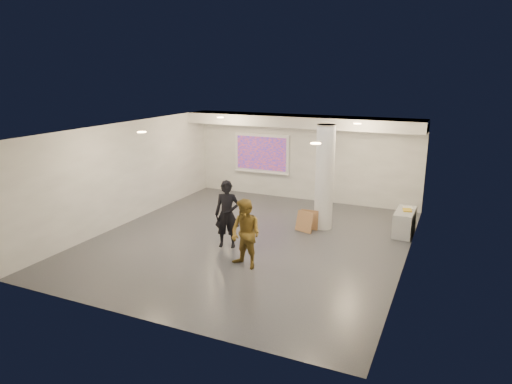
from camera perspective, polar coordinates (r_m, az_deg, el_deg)
The scene contains 20 objects.
floor at distance 12.37m, azimuth -0.76°, elevation -6.04°, with size 8.00×9.00×0.01m, color #383A40.
ceiling at distance 11.65m, azimuth -0.82°, elevation 7.89°, with size 8.00×9.00×0.01m, color white.
wall_back at distance 16.02m, azimuth 6.05°, elevation 4.29°, with size 8.00×0.01×3.00m, color beige.
wall_front at distance 8.25m, azimuth -14.20°, elevation -6.27°, with size 8.00×0.01×3.00m, color beige.
wall_left at distance 14.05m, azimuth -15.76°, elevation 2.32°, with size 0.01×9.00×3.00m, color beige.
wall_right at distance 10.91m, azimuth 18.63°, elevation -1.43°, with size 0.01×9.00×3.00m, color beige.
soffit_band at distance 15.31m, azimuth 5.53°, elevation 8.81°, with size 8.00×1.10×0.36m, color silver.
downlight_nw at distance 14.86m, azimuth -4.47°, elevation 9.27°, with size 0.22×0.22×0.02m, color #FFCB8A.
downlight_ne at distance 13.33m, azimuth 12.56°, elevation 8.33°, with size 0.22×0.22×0.02m, color #FFCB8A.
downlight_sw at distance 11.53m, azimuth -14.10°, elevation 7.28°, with size 0.22×0.22×0.02m, color #FFCB8A.
downlight_se at distance 9.48m, azimuth 7.47°, elevation 6.04°, with size 0.22×0.22×0.02m, color #FFCB8A.
column at distance 13.06m, azimuth 8.56°, elevation 1.80°, with size 0.52×0.52×3.00m, color silver.
projection_screen at distance 16.53m, azimuth 0.72°, elevation 4.80°, with size 2.10×0.13×1.42m.
credenza at distance 13.38m, azimuth 18.06°, elevation -3.63°, with size 0.49×1.17×0.68m, color #A0A3A6.
papers_stack at distance 13.55m, azimuth 18.45°, elevation -1.87°, with size 0.27×0.34×0.02m, color silver.
postit_pad at distance 13.30m, azimuth 18.39°, elevation -2.16°, with size 0.23×0.31×0.03m, color gold.
cardboard_back at distance 13.22m, azimuth 6.67°, elevation -3.44°, with size 0.52×0.05×0.57m, color #966A41.
cardboard_front at distance 12.99m, azimuth 6.10°, elevation -3.72°, with size 0.53×0.05×0.59m, color #966A41.
woman at distance 11.68m, azimuth -3.63°, elevation -2.80°, with size 0.64×0.42×1.75m, color black.
man at distance 10.46m, azimuth -1.30°, elevation -5.27°, with size 0.79×0.62×1.63m, color olive.
Camera 1 is at (4.90, -10.47, 4.41)m, focal length 32.00 mm.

